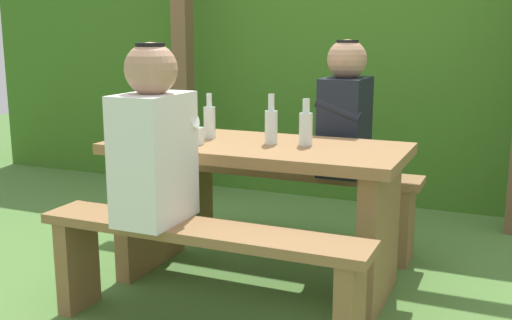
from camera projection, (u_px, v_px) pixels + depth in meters
ground_plane at (256, 282)px, 3.06m from camera, size 12.00×12.00×0.00m
hedge_backdrop at (365, 53)px, 4.76m from camera, size 6.40×0.94×2.11m
pergola_post_left at (183, 53)px, 4.50m from camera, size 0.12×0.12×2.13m
picnic_table at (256, 189)px, 2.96m from camera, size 1.40×0.64×0.70m
bench_near at (200, 257)px, 2.48m from camera, size 1.40×0.24×0.46m
bench_far at (296, 192)px, 3.50m from camera, size 1.40×0.24×0.46m
person_white_shirt at (154, 141)px, 2.47m from camera, size 0.25×0.35×0.72m
person_black_coat at (345, 113)px, 3.30m from camera, size 0.25×0.35×0.72m
drinking_glass at (196, 136)px, 2.88m from camera, size 0.07×0.07×0.08m
bottle_left at (306, 127)px, 2.85m from camera, size 0.06×0.06×0.22m
bottle_right at (271, 125)px, 2.89m from camera, size 0.06×0.06×0.23m
bottle_center at (210, 121)px, 3.05m from camera, size 0.06×0.06×0.22m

